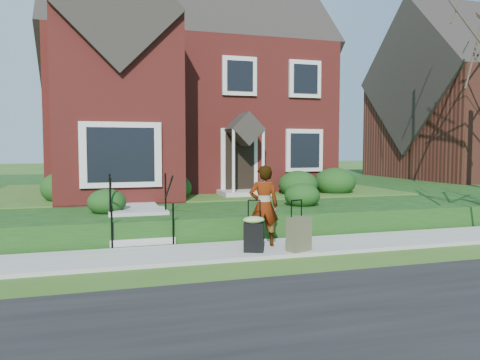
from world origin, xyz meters
name	(u,v)px	position (x,y,z in m)	size (l,w,h in m)	color
ground	(266,250)	(0.00, 0.00, 0.00)	(120.00, 120.00, 0.00)	#2D5119
street	(418,344)	(0.00, -5.00, 0.01)	(60.00, 6.00, 0.01)	black
sidewalk	(266,249)	(0.00, 0.00, 0.04)	(60.00, 1.60, 0.08)	#9E9B93
terrace	(267,189)	(4.00, 10.90, 0.30)	(44.00, 20.00, 0.60)	#13330D
walkway	(131,200)	(-2.50, 5.00, 0.63)	(1.20, 6.00, 0.06)	#9E9B93
main_house	(180,71)	(-0.21, 9.61, 5.26)	(10.40, 10.20, 9.40)	maroon
neighbour_house	(480,90)	(16.00, 11.00, 5.25)	(9.40, 8.00, 9.20)	brown
front_steps	(139,221)	(-2.50, 1.84, 0.47)	(1.40, 2.02, 1.50)	#9E9B93
foundation_shrubs	(222,184)	(0.32, 4.90, 1.06)	(10.27, 4.19, 1.01)	#153810
woman	(264,206)	(0.00, 0.12, 0.95)	(0.64, 0.42, 1.74)	#999999
suitcase_black	(254,232)	(-0.40, -0.39, 0.49)	(0.55, 0.51, 1.06)	black
suitcase_olive	(299,234)	(0.52, -0.56, 0.43)	(0.55, 0.43, 1.05)	brown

